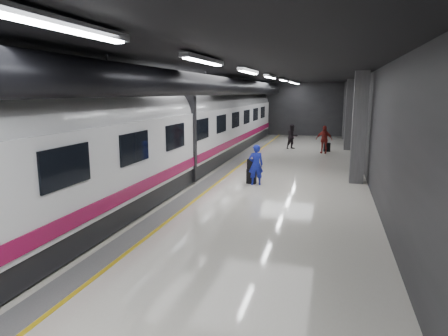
% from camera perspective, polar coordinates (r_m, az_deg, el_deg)
% --- Properties ---
extents(ground, '(40.00, 40.00, 0.00)m').
position_cam_1_polar(ground, '(15.81, 1.97, -2.65)').
color(ground, silver).
rests_on(ground, ground).
extents(platform_hall, '(10.02, 40.02, 4.51)m').
position_cam_1_polar(platform_hall, '(16.37, 1.84, 10.31)').
color(platform_hall, black).
rests_on(platform_hall, ground).
extents(train, '(3.05, 38.00, 4.05)m').
position_cam_1_polar(train, '(16.50, -9.07, 5.08)').
color(train, black).
rests_on(train, ground).
extents(traveler_main, '(0.69, 0.56, 1.63)m').
position_cam_1_polar(traveler_main, '(16.00, 4.58, 0.47)').
color(traveler_main, '#1C2FD3').
rests_on(traveler_main, ground).
extents(suitcase_main, '(0.40, 0.29, 0.60)m').
position_cam_1_polar(suitcase_main, '(16.28, 3.94, -1.19)').
color(suitcase_main, black).
rests_on(suitcase_main, ground).
extents(shoulder_bag, '(0.32, 0.19, 0.41)m').
position_cam_1_polar(shoulder_bag, '(16.20, 3.89, 0.57)').
color(shoulder_bag, black).
rests_on(shoulder_bag, suitcase_main).
extents(traveler_far_a, '(0.99, 0.97, 1.61)m').
position_cam_1_polar(traveler_far_a, '(26.63, 9.74, 4.43)').
color(traveler_far_a, black).
rests_on(traveler_far_a, ground).
extents(traveler_far_b, '(1.04, 0.56, 1.68)m').
position_cam_1_polar(traveler_far_b, '(25.12, 14.09, 3.98)').
color(traveler_far_b, maroon).
rests_on(traveler_far_b, ground).
extents(suitcase_far, '(0.43, 0.34, 0.56)m').
position_cam_1_polar(suitcase_far, '(25.91, 14.49, 2.90)').
color(suitcase_far, black).
rests_on(suitcase_far, ground).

